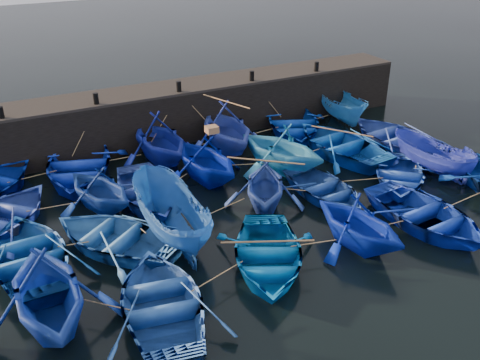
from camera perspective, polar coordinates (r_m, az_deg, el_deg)
name	(u,v)px	position (r m, az deg, el deg)	size (l,w,h in m)	color
ground	(281,232)	(19.53, 4.35, -5.61)	(120.00, 120.00, 0.00)	black
quay_wall	(174,113)	(27.55, -7.06, 7.13)	(26.00, 2.50, 2.50)	black
quay_top	(172,88)	(27.14, -7.22, 9.73)	(26.00, 2.50, 0.12)	black
bollard_0	(1,112)	(24.71, -24.16, 6.60)	(0.24, 0.24, 0.50)	black
bollard_1	(96,99)	(25.17, -15.12, 8.38)	(0.24, 0.24, 0.50)	black
bollard_2	(179,87)	(26.24, -6.54, 9.88)	(0.24, 0.24, 0.50)	black
bollard_3	(252,76)	(27.85, 1.27, 11.04)	(0.24, 0.24, 0.50)	black
bollard_4	(317,67)	(29.91, 8.16, 11.89)	(0.24, 0.24, 0.50)	black
boat_1	(78,166)	(24.11, -16.92, 1.49)	(4.12, 5.76, 1.19)	#0B24AD
boat_2	(159,138)	(24.63, -8.63, 4.45)	(3.91, 4.54, 2.39)	navy
boat_3	(226,127)	(25.60, -1.48, 5.71)	(4.02, 4.66, 2.45)	#2C42B7
boat_4	(293,124)	(27.91, 5.69, 5.99)	(3.98, 5.56, 1.15)	#032C90
boat_5	(342,107)	(29.87, 10.85, 7.62)	(1.67, 4.43, 1.72)	#286BB7
boat_6	(0,218)	(21.19, -24.19, -3.71)	(3.58, 5.00, 1.04)	#233C94
boat_7	(99,188)	(21.13, -14.76, -0.81)	(3.15, 3.65, 1.92)	navy
boat_8	(147,191)	(21.47, -9.85, -1.19)	(3.47, 4.86, 1.01)	#2B45A9
boat_9	(206,158)	(22.63, -3.64, 2.37)	(3.59, 4.16, 2.19)	#001693
boat_10	(282,147)	(23.58, 4.45, 3.54)	(3.79, 4.39, 2.31)	#267CC5
boat_11	(341,143)	(25.82, 10.69, 3.88)	(3.99, 5.57, 1.16)	#08429E
boat_12	(395,136)	(27.30, 16.25, 4.49)	(3.86, 5.40, 1.12)	#27429D
boat_13	(29,254)	(18.67, -21.56, -7.39)	(3.67, 5.14, 1.07)	navy
boat_14	(116,236)	(18.82, -13.14, -5.84)	(3.52, 4.92, 1.02)	#275DA4
boat_15	(170,216)	(18.69, -7.48, -3.84)	(1.92, 5.09, 1.97)	#1C519B
boat_16	(265,184)	(20.72, 2.67, -0.43)	(3.16, 3.67, 1.93)	navy
boat_17	(324,189)	(21.77, 8.97, -0.90)	(3.00, 4.19, 0.87)	navy
boat_18	(399,176)	(23.50, 16.63, 0.45)	(3.12, 4.36, 0.90)	#1F46B9
boat_19	(432,157)	(24.92, 19.80, 2.33)	(1.52, 4.03, 1.56)	#202F9B
boat_20	(46,291)	(15.76, -19.97, -11.02)	(3.92, 4.55, 2.39)	#14369C
boat_21	(162,302)	(15.72, -8.28, -12.71)	(3.55, 4.96, 1.03)	#204D99
boat_22	(267,255)	(17.44, 2.93, -8.01)	(3.41, 4.77, 0.99)	#0463BA
boat_23	(359,222)	(18.62, 12.56, -4.41)	(3.25, 3.76, 1.98)	#051D9D
boat_24	(426,215)	(20.67, 19.23, -3.51)	(3.63, 5.08, 1.05)	#0D2B9D
wooden_crate	(212,129)	(22.27, -3.03, 5.41)	(0.49, 0.44, 0.28)	#8F623E
mooring_ropes	(222,159)	(22.99, -1.91, 2.21)	(18.17, 11.80, 2.10)	tan
loose_oars	(276,151)	(21.88, 3.91, 3.10)	(9.90, 11.29, 1.52)	#99724C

